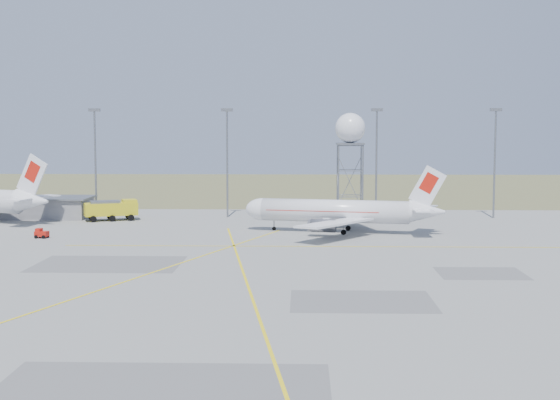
{
  "coord_description": "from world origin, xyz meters",
  "views": [
    {
      "loc": [
        4.1,
        -80.16,
        16.99
      ],
      "look_at": [
        0.68,
        40.0,
        5.72
      ],
      "focal_mm": 50.0,
      "sensor_mm": 36.0,
      "label": 1
    }
  ],
  "objects_px": {
    "airliner_main": "(338,212)",
    "fire_truck": "(113,211)",
    "radar_tower": "(350,161)",
    "baggage_tug": "(41,234)"
  },
  "relations": [
    {
      "from": "airliner_main",
      "to": "radar_tower",
      "type": "xyz_separation_m",
      "value": [
        2.77,
        15.02,
        7.56
      ]
    },
    {
      "from": "radar_tower",
      "to": "baggage_tug",
      "type": "relative_size",
      "value": 9.22
    },
    {
      "from": "radar_tower",
      "to": "fire_truck",
      "type": "relative_size",
      "value": 1.97
    },
    {
      "from": "airliner_main",
      "to": "fire_truck",
      "type": "xyz_separation_m",
      "value": [
        -40.41,
        15.1,
        -1.58
      ]
    },
    {
      "from": "airliner_main",
      "to": "fire_truck",
      "type": "height_order",
      "value": "airliner_main"
    },
    {
      "from": "airliner_main",
      "to": "fire_truck",
      "type": "distance_m",
      "value": 43.17
    },
    {
      "from": "fire_truck",
      "to": "baggage_tug",
      "type": "bearing_deg",
      "value": -124.33
    },
    {
      "from": "radar_tower",
      "to": "airliner_main",
      "type": "bearing_deg",
      "value": -100.43
    },
    {
      "from": "airliner_main",
      "to": "radar_tower",
      "type": "bearing_deg",
      "value": -88.89
    },
    {
      "from": "airliner_main",
      "to": "fire_truck",
      "type": "bearing_deg",
      "value": -8.95
    }
  ]
}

